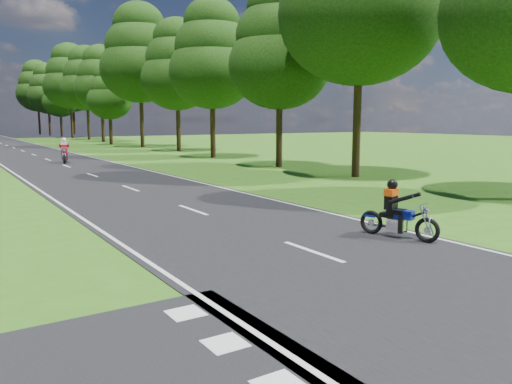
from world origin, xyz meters
TOP-DOWN VIEW (x-y plane):
  - ground at (0.00, 0.00)m, footprint 160.00×160.00m
  - main_road at (0.00, 50.00)m, footprint 7.00×140.00m
  - road_markings at (-0.14, 48.13)m, footprint 7.40×140.00m
  - treeline at (1.43, 60.06)m, footprint 40.00×115.35m
  - rider_near_blue at (2.54, 1.88)m, footprint 1.05×1.81m
  - rider_far_red at (0.44, 28.48)m, footprint 1.13×2.10m

SIDE VIEW (x-z plane):
  - ground at x=0.00m, z-range 0.00..0.00m
  - main_road at x=0.00m, z-range 0.00..0.02m
  - road_markings at x=-0.14m, z-range 0.02..0.03m
  - rider_near_blue at x=2.54m, z-range 0.02..1.45m
  - rider_far_red at x=0.44m, z-range 0.02..1.69m
  - treeline at x=1.43m, z-range 0.86..15.65m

